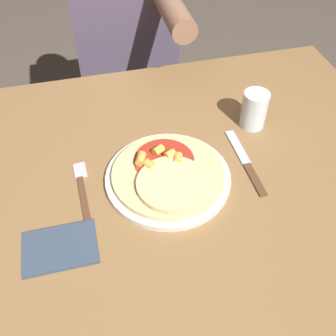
# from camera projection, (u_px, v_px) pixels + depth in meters

# --- Properties ---
(ground_plane) EXTENTS (8.00, 8.00, 0.00)m
(ground_plane) POSITION_uv_depth(u_px,v_px,m) (163.00, 325.00, 1.42)
(ground_plane) COLOR brown
(dining_table) EXTENTS (1.27, 0.99, 0.75)m
(dining_table) POSITION_uv_depth(u_px,v_px,m) (160.00, 218.00, 0.94)
(dining_table) COLOR olive
(dining_table) RESTS_ON ground_plane
(plate) EXTENTS (0.28, 0.28, 0.01)m
(plate) POSITION_uv_depth(u_px,v_px,m) (168.00, 178.00, 0.89)
(plate) COLOR silver
(plate) RESTS_ON dining_table
(pizza) EXTENTS (0.25, 0.25, 0.04)m
(pizza) POSITION_uv_depth(u_px,v_px,m) (168.00, 175.00, 0.87)
(pizza) COLOR #E0C689
(pizza) RESTS_ON plate
(fork) EXTENTS (0.03, 0.18, 0.00)m
(fork) POSITION_uv_depth(u_px,v_px,m) (82.00, 187.00, 0.88)
(fork) COLOR brown
(fork) RESTS_ON dining_table
(knife) EXTENTS (0.02, 0.22, 0.00)m
(knife) POSITION_uv_depth(u_px,v_px,m) (246.00, 162.00, 0.93)
(knife) COLOR brown
(knife) RESTS_ON dining_table
(drinking_glass) EXTENTS (0.07, 0.07, 0.10)m
(drinking_glass) POSITION_uv_depth(u_px,v_px,m) (254.00, 110.00, 0.99)
(drinking_glass) COLOR silver
(drinking_glass) RESTS_ON dining_table
(napkin) EXTENTS (0.14, 0.10, 0.01)m
(napkin) POSITION_uv_depth(u_px,v_px,m) (60.00, 248.00, 0.77)
(napkin) COLOR #38475B
(napkin) RESTS_ON dining_table
(person_diner) EXTENTS (0.35, 0.52, 1.26)m
(person_diner) POSITION_uv_depth(u_px,v_px,m) (125.00, 30.00, 1.39)
(person_diner) COLOR #2D2D38
(person_diner) RESTS_ON ground_plane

